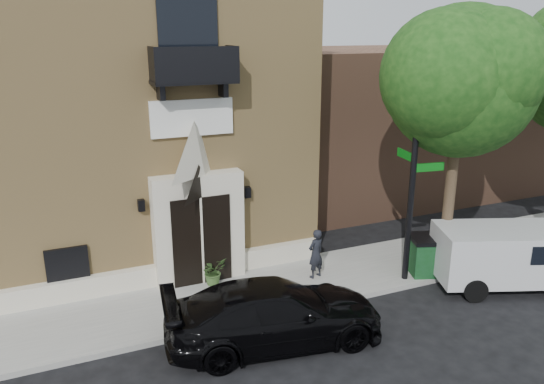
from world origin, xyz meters
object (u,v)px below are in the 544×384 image
Objects in this scene: cargo_van at (520,255)px; fire_hydrant at (479,255)px; street_sign at (413,171)px; dumpster at (439,254)px; black_sedan at (275,313)px; pedestrian_near at (316,254)px.

cargo_van is 1.39m from fire_hydrant.
street_sign reaches higher than dumpster.
dumpster is at bearing -70.27° from black_sedan.
fire_hydrant is 5.20m from pedestrian_near.
dumpster is (-1.68, 1.43, -0.27)m from cargo_van.
pedestrian_near is at bearing 163.93° from street_sign.
dumpster is 3.75m from pedestrian_near.
dumpster is (5.93, 1.28, -0.02)m from black_sedan.
cargo_van is at bearing -79.78° from fire_hydrant.
pedestrian_near reaches higher than black_sedan.
pedestrian_near is (-3.57, 1.16, 0.17)m from dumpster.
pedestrian_near reaches higher than fire_hydrant.
street_sign is at bearing 172.89° from cargo_van.
black_sedan is at bearing -149.06° from dumpster.
street_sign is 8.45× the size of fire_hydrant.
pedestrian_near is at bearing -36.59° from black_sedan.
cargo_van is at bearing -83.58° from black_sedan.
black_sedan is 3.40m from pedestrian_near.
fire_hydrant is at bearing -73.76° from black_sedan.
cargo_van is 4.01m from street_sign.
dumpster is at bearing 5.33° from street_sign.
black_sedan is at bearing 29.05° from pedestrian_near.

